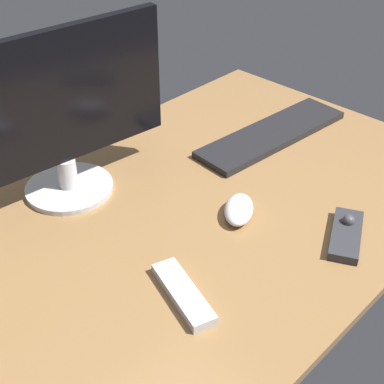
% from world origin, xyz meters
% --- Properties ---
extents(desk, '(1.40, 0.84, 0.02)m').
position_xyz_m(desk, '(0.00, 0.00, 0.01)').
color(desk, olive).
rests_on(desk, ground).
extents(monitor, '(0.52, 0.20, 0.38)m').
position_xyz_m(monitor, '(-0.10, 0.26, 0.22)').
color(monitor, silver).
rests_on(monitor, desk).
extents(keyboard, '(0.47, 0.16, 0.02)m').
position_xyz_m(keyboard, '(0.42, 0.07, 0.03)').
color(keyboard, black).
rests_on(keyboard, desk).
extents(computer_mouse, '(0.13, 0.11, 0.04)m').
position_xyz_m(computer_mouse, '(0.10, -0.09, 0.04)').
color(computer_mouse, silver).
rests_on(computer_mouse, desk).
extents(media_remote, '(0.17, 0.12, 0.04)m').
position_xyz_m(media_remote, '(0.19, -0.29, 0.03)').
color(media_remote, '#2D2D33').
rests_on(media_remote, desk).
extents(tv_remote, '(0.10, 0.18, 0.02)m').
position_xyz_m(tv_remote, '(-0.16, -0.17, 0.03)').
color(tv_remote, '#B7B7BC').
rests_on(tv_remote, desk).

